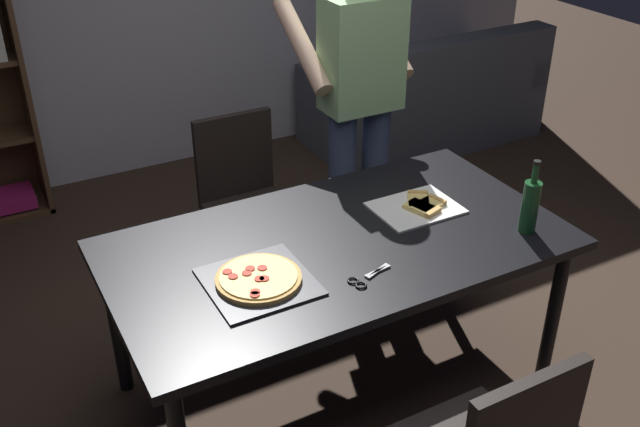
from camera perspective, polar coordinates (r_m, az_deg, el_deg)
The scene contains 9 objects.
ground_plane at distance 3.36m, azimuth 1.25°, elevation -13.05°, with size 12.00×12.00×0.00m, color #38281E.
dining_table at distance 2.94m, azimuth 1.40°, elevation -3.25°, with size 1.83×1.00×0.75m.
chair_far_side at distance 3.79m, azimuth -6.02°, elevation 1.76°, with size 0.42×0.42×0.90m.
couch at distance 5.54m, azimuth 8.35°, elevation 8.60°, with size 1.71×0.88×0.85m.
person_serving_pizza at distance 3.64m, azimuth 3.09°, elevation 9.06°, with size 0.55×0.54×1.75m.
pepperoni_pizza_on_tray at distance 2.66m, azimuth -4.85°, elevation -5.19°, with size 0.38×0.38×0.04m.
pizza_slices_on_towel at distance 3.15m, azimuth 7.80°, elevation 0.58°, with size 0.36×0.28×0.03m.
wine_bottle at distance 3.03m, azimuth 16.18°, elevation 0.64°, with size 0.07×0.07×0.32m.
kitchen_scissors at distance 2.68m, azimuth 3.52°, elevation -5.12°, with size 0.20×0.10×0.01m.
Camera 1 is at (-1.23, -2.13, 2.29)m, focal length 40.75 mm.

